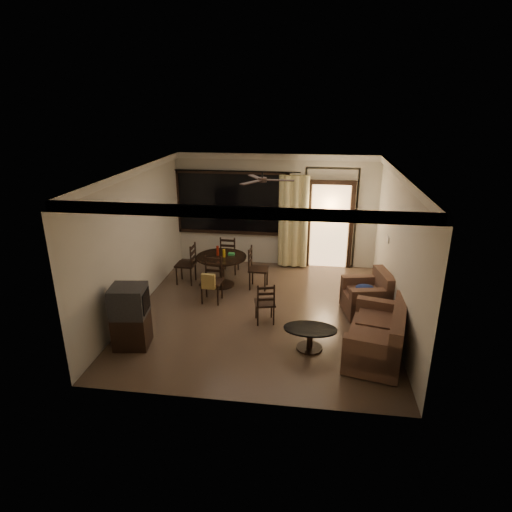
# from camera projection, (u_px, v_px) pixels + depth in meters

# --- Properties ---
(ground) EXTENTS (5.50, 5.50, 0.00)m
(ground) POSITION_uv_depth(u_px,v_px,m) (262.00, 312.00, 8.58)
(ground) COLOR #7F6651
(ground) RESTS_ON ground
(room_shell) EXTENTS (5.50, 6.70, 5.50)m
(room_shell) POSITION_uv_depth(u_px,v_px,m) (298.00, 203.00, 9.53)
(room_shell) COLOR beige
(room_shell) RESTS_ON ground
(dining_table) EXTENTS (1.13, 1.13, 0.93)m
(dining_table) POSITION_uv_depth(u_px,v_px,m) (222.00, 262.00, 9.63)
(dining_table) COLOR black
(dining_table) RESTS_ON ground
(dining_chair_west) EXTENTS (0.43, 0.43, 0.95)m
(dining_chair_west) POSITION_uv_depth(u_px,v_px,m) (187.00, 271.00, 9.86)
(dining_chair_west) COLOR black
(dining_chair_west) RESTS_ON ground
(dining_chair_east) EXTENTS (0.43, 0.43, 0.95)m
(dining_chair_east) POSITION_uv_depth(u_px,v_px,m) (258.00, 276.00, 9.59)
(dining_chair_east) COLOR black
(dining_chair_east) RESTS_ON ground
(dining_chair_south) EXTENTS (0.43, 0.49, 0.95)m
(dining_chair_south) POSITION_uv_depth(u_px,v_px,m) (212.00, 288.00, 8.92)
(dining_chair_south) COLOR black
(dining_chair_south) RESTS_ON ground
(dining_chair_north) EXTENTS (0.43, 0.43, 0.95)m
(dining_chair_north) POSITION_uv_depth(u_px,v_px,m) (230.00, 262.00, 10.45)
(dining_chair_north) COLOR black
(dining_chair_north) RESTS_ON ground
(tv_cabinet) EXTENTS (0.64, 0.59, 1.10)m
(tv_cabinet) POSITION_uv_depth(u_px,v_px,m) (131.00, 316.00, 7.23)
(tv_cabinet) COLOR black
(tv_cabinet) RESTS_ON ground
(sofa) EXTENTS (1.19, 1.75, 0.85)m
(sofa) POSITION_uv_depth(u_px,v_px,m) (380.00, 337.00, 7.01)
(sofa) COLOR #44211F
(sofa) RESTS_ON ground
(armchair) EXTENTS (0.99, 0.99, 0.85)m
(armchair) POSITION_uv_depth(u_px,v_px,m) (369.00, 297.00, 8.41)
(armchair) COLOR #44211F
(armchair) RESTS_ON ground
(coffee_table) EXTENTS (0.90, 0.54, 0.40)m
(coffee_table) POSITION_uv_depth(u_px,v_px,m) (310.00, 335.00, 7.22)
(coffee_table) COLOR black
(coffee_table) RESTS_ON ground
(side_chair) EXTENTS (0.45, 0.45, 0.84)m
(side_chair) POSITION_uv_depth(u_px,v_px,m) (265.00, 310.00, 8.10)
(side_chair) COLOR black
(side_chair) RESTS_ON ground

